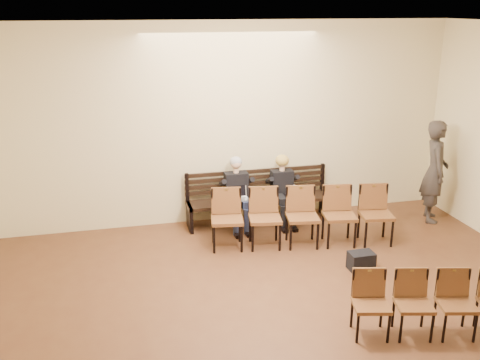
{
  "coord_description": "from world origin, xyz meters",
  "views": [
    {
      "loc": [
        -2.01,
        -3.93,
        3.73
      ],
      "look_at": [
        -0.06,
        4.05,
        1.03
      ],
      "focal_mm": 40.0,
      "sensor_mm": 36.0,
      "label": 1
    }
  ],
  "objects_px": {
    "water_bottle": "(294,198)",
    "chair_row_front": "(302,218)",
    "bag": "(361,261)",
    "passerby": "(436,164)",
    "bench": "(259,211)",
    "laptop": "(239,200)",
    "seated_man": "(237,195)",
    "seated_woman": "(283,194)",
    "chair_row_back": "(435,305)"
  },
  "relations": [
    {
      "from": "passerby",
      "to": "chair_row_back",
      "type": "relative_size",
      "value": 1.1
    },
    {
      "from": "chair_row_back",
      "to": "passerby",
      "type": "bearing_deg",
      "value": 71.3
    },
    {
      "from": "laptop",
      "to": "bag",
      "type": "height_order",
      "value": "laptop"
    },
    {
      "from": "bench",
      "to": "bag",
      "type": "height_order",
      "value": "bench"
    },
    {
      "from": "bag",
      "to": "passerby",
      "type": "bearing_deg",
      "value": 35.56
    },
    {
      "from": "bench",
      "to": "passerby",
      "type": "height_order",
      "value": "passerby"
    },
    {
      "from": "chair_row_back",
      "to": "chair_row_front",
      "type": "bearing_deg",
      "value": 116.6
    },
    {
      "from": "laptop",
      "to": "chair_row_front",
      "type": "relative_size",
      "value": 0.11
    },
    {
      "from": "passerby",
      "to": "chair_row_back",
      "type": "xyz_separation_m",
      "value": [
        -2.0,
        -3.2,
        -0.66
      ]
    },
    {
      "from": "bench",
      "to": "chair_row_back",
      "type": "bearing_deg",
      "value": -74.38
    },
    {
      "from": "chair_row_front",
      "to": "water_bottle",
      "type": "bearing_deg",
      "value": 92.28
    },
    {
      "from": "bench",
      "to": "seated_man",
      "type": "distance_m",
      "value": 0.58
    },
    {
      "from": "seated_woman",
      "to": "bench",
      "type": "bearing_deg",
      "value": 163.3
    },
    {
      "from": "seated_woman",
      "to": "passerby",
      "type": "distance_m",
      "value": 2.75
    },
    {
      "from": "passerby",
      "to": "chair_row_front",
      "type": "relative_size",
      "value": 0.72
    },
    {
      "from": "bag",
      "to": "seated_woman",
      "type": "bearing_deg",
      "value": 106.24
    },
    {
      "from": "water_bottle",
      "to": "bag",
      "type": "distance_m",
      "value": 1.79
    },
    {
      "from": "chair_row_back",
      "to": "bag",
      "type": "bearing_deg",
      "value": 106.21
    },
    {
      "from": "bag",
      "to": "chair_row_front",
      "type": "distance_m",
      "value": 1.21
    },
    {
      "from": "passerby",
      "to": "chair_row_back",
      "type": "distance_m",
      "value": 3.83
    },
    {
      "from": "seated_woman",
      "to": "chair_row_back",
      "type": "bearing_deg",
      "value": -79.79
    },
    {
      "from": "passerby",
      "to": "laptop",
      "type": "bearing_deg",
      "value": 107.46
    },
    {
      "from": "laptop",
      "to": "seated_woman",
      "type": "bearing_deg",
      "value": -3.1
    },
    {
      "from": "seated_man",
      "to": "seated_woman",
      "type": "distance_m",
      "value": 0.83
    },
    {
      "from": "bag",
      "to": "seated_man",
      "type": "bearing_deg",
      "value": 125.51
    },
    {
      "from": "bench",
      "to": "seated_woman",
      "type": "xyz_separation_m",
      "value": [
        0.4,
        -0.12,
        0.33
      ]
    },
    {
      "from": "water_bottle",
      "to": "passerby",
      "type": "distance_m",
      "value": 2.62
    },
    {
      "from": "seated_woman",
      "to": "bag",
      "type": "height_order",
      "value": "seated_woman"
    },
    {
      "from": "seated_man",
      "to": "bag",
      "type": "height_order",
      "value": "seated_man"
    },
    {
      "from": "seated_woman",
      "to": "chair_row_back",
      "type": "distance_m",
      "value": 3.75
    },
    {
      "from": "bench",
      "to": "laptop",
      "type": "xyz_separation_m",
      "value": [
        -0.45,
        -0.29,
        0.34
      ]
    },
    {
      "from": "bench",
      "to": "seated_woman",
      "type": "bearing_deg",
      "value": -16.7
    },
    {
      "from": "bench",
      "to": "bag",
      "type": "xyz_separation_m",
      "value": [
        0.97,
        -2.09,
        -0.09
      ]
    },
    {
      "from": "bench",
      "to": "bag",
      "type": "bearing_deg",
      "value": -65.02
    },
    {
      "from": "chair_row_back",
      "to": "seated_man",
      "type": "bearing_deg",
      "value": 125.31
    },
    {
      "from": "seated_woman",
      "to": "passerby",
      "type": "height_order",
      "value": "passerby"
    },
    {
      "from": "bench",
      "to": "seated_woman",
      "type": "relative_size",
      "value": 2.36
    },
    {
      "from": "bench",
      "to": "chair_row_front",
      "type": "bearing_deg",
      "value": -68.95
    },
    {
      "from": "water_bottle",
      "to": "chair_row_front",
      "type": "relative_size",
      "value": 0.08
    },
    {
      "from": "laptop",
      "to": "chair_row_front",
      "type": "height_order",
      "value": "chair_row_front"
    },
    {
      "from": "seated_man",
      "to": "chair_row_back",
      "type": "height_order",
      "value": "seated_man"
    },
    {
      "from": "chair_row_front",
      "to": "chair_row_back",
      "type": "distance_m",
      "value": 2.81
    },
    {
      "from": "bag",
      "to": "passerby",
      "type": "distance_m",
      "value": 2.72
    },
    {
      "from": "seated_man",
      "to": "chair_row_back",
      "type": "distance_m",
      "value": 3.98
    },
    {
      "from": "bench",
      "to": "passerby",
      "type": "bearing_deg",
      "value": -11.09
    },
    {
      "from": "seated_woman",
      "to": "passerby",
      "type": "relative_size",
      "value": 0.52
    },
    {
      "from": "bag",
      "to": "passerby",
      "type": "relative_size",
      "value": 0.17
    },
    {
      "from": "bench",
      "to": "water_bottle",
      "type": "distance_m",
      "value": 0.73
    },
    {
      "from": "bag",
      "to": "laptop",
      "type": "bearing_deg",
      "value": 128.32
    },
    {
      "from": "bench",
      "to": "chair_row_back",
      "type": "height_order",
      "value": "chair_row_back"
    }
  ]
}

